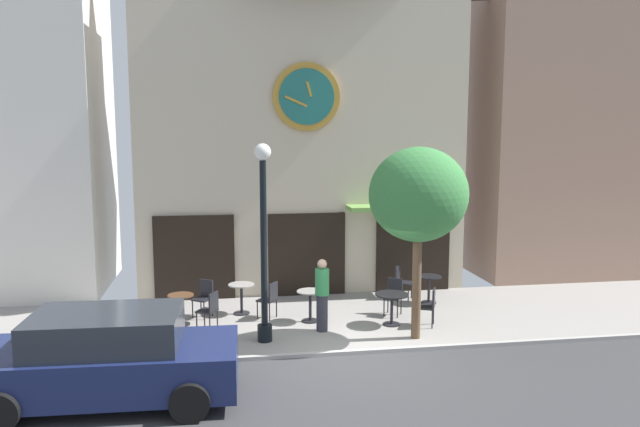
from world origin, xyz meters
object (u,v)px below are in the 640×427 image
(cafe_table_leftmost, at_px, (392,302))
(cafe_chair_near_lamp, at_px, (429,304))
(street_tree, at_px, (418,196))
(street_lamp, at_px, (264,243))
(cafe_table_rightmost, at_px, (241,294))
(cafe_table_near_curb, at_px, (310,301))
(cafe_chair_facing_street, at_px, (401,279))
(cafe_chair_corner, at_px, (210,308))
(pedestrian_green, at_px, (322,294))
(parked_car_navy, at_px, (108,358))
(cafe_table_center_right, at_px, (429,285))
(cafe_chair_mid_row, at_px, (394,294))
(cafe_table_near_door, at_px, (181,305))
(cafe_chair_facing_wall, at_px, (204,295))
(cafe_chair_left_end, at_px, (270,297))

(cafe_table_leftmost, height_order, cafe_chair_near_lamp, cafe_chair_near_lamp)
(street_tree, bearing_deg, street_lamp, 174.50)
(cafe_table_rightmost, height_order, cafe_table_near_curb, cafe_table_rightmost)
(street_tree, bearing_deg, cafe_chair_facing_street, 79.27)
(cafe_table_near_curb, relative_size, cafe_chair_near_lamp, 0.84)
(cafe_chair_corner, bearing_deg, cafe_chair_near_lamp, -5.54)
(cafe_table_near_curb, bearing_deg, cafe_chair_corner, -172.94)
(street_tree, distance_m, cafe_table_near_curb, 3.73)
(pedestrian_green, xyz_separation_m, parked_car_navy, (-4.14, -3.07, -0.10))
(cafe_table_leftmost, distance_m, cafe_chair_near_lamp, 0.87)
(street_tree, relative_size, cafe_table_near_curb, 5.58)
(cafe_table_near_curb, xyz_separation_m, parked_car_navy, (-3.97, -3.81, 0.25))
(street_lamp, height_order, street_tree, street_lamp)
(cafe_table_center_right, bearing_deg, cafe_table_near_curb, -162.34)
(cafe_table_leftmost, bearing_deg, cafe_chair_near_lamp, -14.96)
(cafe_chair_corner, distance_m, cafe_chair_mid_row, 4.52)
(cafe_table_near_door, height_order, cafe_chair_mid_row, cafe_chair_mid_row)
(cafe_table_near_door, relative_size, cafe_chair_corner, 0.82)
(cafe_table_rightmost, bearing_deg, street_tree, -32.80)
(cafe_table_center_right, relative_size, cafe_chair_near_lamp, 0.82)
(pedestrian_green, bearing_deg, cafe_chair_corner, 170.05)
(cafe_chair_mid_row, bearing_deg, cafe_chair_near_lamp, -60.99)
(cafe_chair_facing_wall, height_order, cafe_chair_mid_row, same)
(cafe_chair_left_end, bearing_deg, cafe_table_rightmost, 143.77)
(cafe_table_near_curb, distance_m, parked_car_navy, 5.51)
(cafe_table_near_door, relative_size, cafe_chair_facing_street, 0.82)
(street_lamp, height_order, pedestrian_green, street_lamp)
(cafe_table_near_curb, height_order, cafe_table_center_right, cafe_table_near_curb)
(cafe_table_near_door, height_order, cafe_chair_facing_wall, cafe_chair_facing_wall)
(cafe_table_near_door, relative_size, cafe_table_rightmost, 0.97)
(cafe_table_near_door, xyz_separation_m, cafe_table_rightmost, (1.43, 0.68, 0.04))
(cafe_table_near_curb, relative_size, cafe_chair_facing_wall, 0.84)
(cafe_table_near_curb, relative_size, cafe_table_center_right, 1.02)
(cafe_table_near_curb, height_order, cafe_chair_corner, cafe_chair_corner)
(parked_car_navy, bearing_deg, street_tree, 20.49)
(street_tree, height_order, cafe_table_center_right, street_tree)
(street_tree, bearing_deg, cafe_table_near_curb, 144.41)
(street_tree, height_order, cafe_chair_corner, street_tree)
(pedestrian_green, bearing_deg, cafe_table_center_right, 29.59)
(cafe_table_leftmost, bearing_deg, cafe_chair_corner, 176.39)
(street_tree, bearing_deg, cafe_table_center_right, 65.19)
(cafe_table_rightmost, xyz_separation_m, cafe_table_near_curb, (1.61, -0.88, -0.00))
(cafe_table_leftmost, distance_m, pedestrian_green, 1.72)
(cafe_chair_left_end, distance_m, cafe_chair_corner, 1.58)
(street_lamp, distance_m, cafe_chair_left_end, 2.31)
(cafe_table_near_door, height_order, cafe_table_leftmost, cafe_table_leftmost)
(street_lamp, xyz_separation_m, cafe_table_rightmost, (-0.43, 2.09, -1.66))
(cafe_chair_left_end, bearing_deg, parked_car_navy, -125.86)
(cafe_table_near_curb, relative_size, cafe_chair_mid_row, 0.84)
(street_tree, bearing_deg, parked_car_navy, -159.51)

